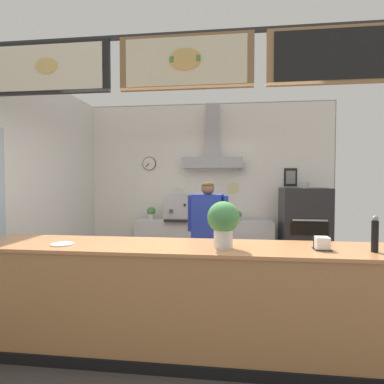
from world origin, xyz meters
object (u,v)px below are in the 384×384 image
at_px(potted_rosemary, 219,212).
at_px(pizza_oven, 304,232).
at_px(shop_worker, 208,236).
at_px(napkin_holder, 322,244).
at_px(espresso_machine, 179,209).
at_px(condiment_plate, 62,244).
at_px(potted_thyme, 151,212).
at_px(potted_oregano, 238,215).
at_px(pepper_grinder, 375,234).
at_px(basil_vase, 223,222).

bearing_deg(potted_rosemary, pizza_oven, -8.35).
xyz_separation_m(shop_worker, potted_rosemary, (0.11, 1.34, 0.18)).
bearing_deg(napkin_holder, espresso_machine, 121.05).
bearing_deg(shop_worker, potted_rosemary, -83.83).
relative_size(shop_worker, condiment_plate, 7.62).
relative_size(pizza_oven, potted_thyme, 7.00).
xyz_separation_m(shop_worker, potted_oregano, (0.44, 1.39, 0.13)).
relative_size(shop_worker, potted_thyme, 7.03).
bearing_deg(potted_thyme, pepper_grinder, -47.90).
xyz_separation_m(potted_thyme, napkin_holder, (2.22, -2.86, 0.05)).
distance_m(shop_worker, potted_thyme, 1.80).
bearing_deg(potted_oregano, napkin_holder, -77.41).
xyz_separation_m(espresso_machine, potted_thyme, (-0.52, 0.04, -0.08)).
height_order(pizza_oven, espresso_machine, pizza_oven).
xyz_separation_m(potted_oregano, potted_rosemary, (-0.33, -0.05, 0.05)).
bearing_deg(potted_thyme, shop_worker, -50.57).
distance_m(espresso_machine, napkin_holder, 3.29).
bearing_deg(condiment_plate, espresso_machine, 78.25).
xyz_separation_m(potted_thyme, potted_oregano, (1.58, 0.00, -0.03)).
xyz_separation_m(potted_rosemary, pepper_grinder, (1.38, -2.86, 0.13)).
bearing_deg(potted_thyme, potted_oregano, 0.06).
xyz_separation_m(espresso_machine, basil_vase, (0.86, -2.86, 0.15)).
distance_m(shop_worker, pepper_grinder, 2.15).
relative_size(potted_thyme, potted_rosemary, 0.85).
relative_size(pizza_oven, pepper_grinder, 5.19).
relative_size(potted_thyme, napkin_holder, 1.57).
distance_m(potted_thyme, basil_vase, 3.22).
bearing_deg(potted_thyme, espresso_machine, -4.81).
bearing_deg(potted_rosemary, espresso_machine, 179.99).
height_order(espresso_machine, potted_rosemary, espresso_machine).
height_order(espresso_machine, potted_oregano, espresso_machine).
relative_size(shop_worker, espresso_machine, 2.83).
relative_size(potted_thyme, condiment_plate, 1.08).
distance_m(potted_oregano, potted_rosemary, 0.34).
height_order(shop_worker, potted_rosemary, shop_worker).
bearing_deg(potted_rosemary, basil_vase, -87.21).
distance_m(napkin_holder, pepper_grinder, 0.42).
relative_size(espresso_machine, basil_vase, 1.36).
bearing_deg(pizza_oven, potted_oregano, 166.81).
xyz_separation_m(potted_thyme, pepper_grinder, (2.63, -2.91, 0.15)).
xyz_separation_m(napkin_holder, basil_vase, (-0.84, -0.04, 0.18)).
height_order(condiment_plate, basil_vase, basil_vase).
xyz_separation_m(pizza_oven, pepper_grinder, (-0.04, -2.65, 0.42)).
bearing_deg(condiment_plate, pepper_grinder, 0.76).
relative_size(espresso_machine, potted_oregano, 3.27).
bearing_deg(napkin_holder, shop_worker, 126.18).
distance_m(potted_thyme, potted_oregano, 1.58).
bearing_deg(pepper_grinder, shop_worker, 134.35).
xyz_separation_m(potted_oregano, condiment_plate, (-1.66, -2.94, 0.04)).
distance_m(shop_worker, basil_vase, 1.59).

